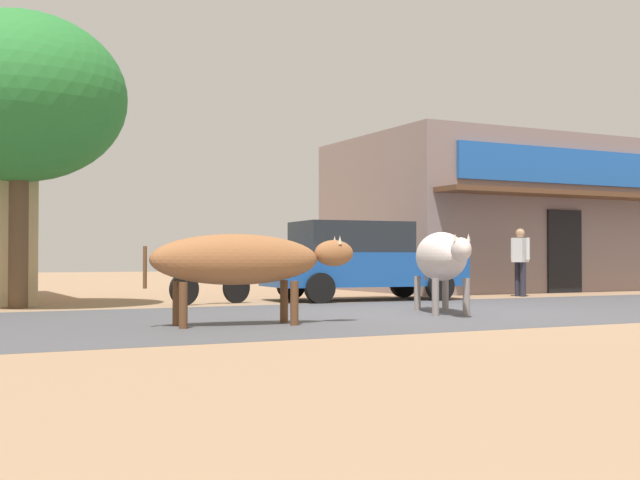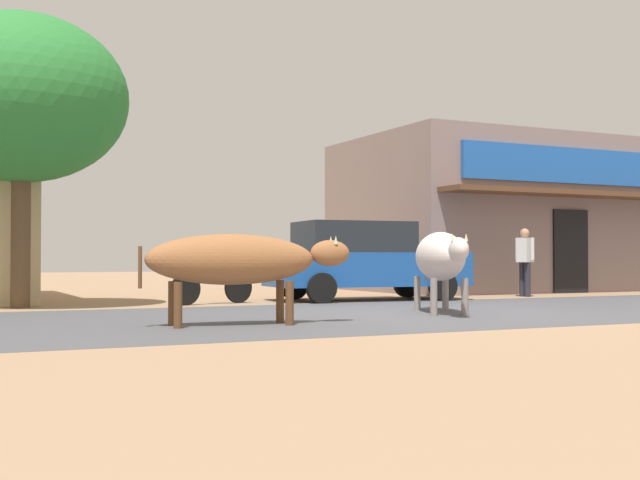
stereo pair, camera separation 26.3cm
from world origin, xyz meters
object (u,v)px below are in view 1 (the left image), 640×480
at_px(cow_near_brown, 241,260).
at_px(cow_far_dark, 441,257).
at_px(parked_hatchback_car, 360,260).
at_px(pedestrian_by_shop, 520,257).
at_px(roadside_tree, 20,98).
at_px(parked_motorcycle, 212,280).

relative_size(cow_near_brown, cow_far_dark, 1.10).
bearing_deg(parked_hatchback_car, cow_near_brown, -133.02).
height_order(parked_hatchback_car, pedestrian_by_shop, parked_hatchback_car).
distance_m(roadside_tree, parked_hatchback_car, 7.36).
bearing_deg(cow_far_dark, parked_hatchback_car, 78.84).
relative_size(parked_motorcycle, pedestrian_by_shop, 1.14).
distance_m(parked_motorcycle, cow_far_dark, 4.76).
relative_size(cow_far_dark, pedestrian_by_shop, 1.68).
xyz_separation_m(parked_hatchback_car, pedestrian_by_shop, (4.10, -0.23, 0.07)).
height_order(parked_hatchback_car, parked_motorcycle, parked_hatchback_car).
bearing_deg(pedestrian_by_shop, cow_far_dark, -141.84).
bearing_deg(parked_hatchback_car, pedestrian_by_shop, -3.14).
bearing_deg(pedestrian_by_shop, roadside_tree, 177.45).
bearing_deg(parked_motorcycle, cow_near_brown, -105.01).
bearing_deg(cow_far_dark, roadside_tree, 144.00).
xyz_separation_m(cow_near_brown, cow_far_dark, (3.79, 0.85, 0.04)).
xyz_separation_m(parked_hatchback_car, parked_motorcycle, (-3.29, -0.04, -0.37)).
height_order(parked_motorcycle, pedestrian_by_shop, pedestrian_by_shop).
bearing_deg(roadside_tree, cow_near_brown, -67.22).
relative_size(parked_hatchback_car, cow_near_brown, 1.48).
height_order(parked_hatchback_car, cow_far_dark, parked_hatchback_car).
relative_size(parked_motorcycle, cow_far_dark, 0.68).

